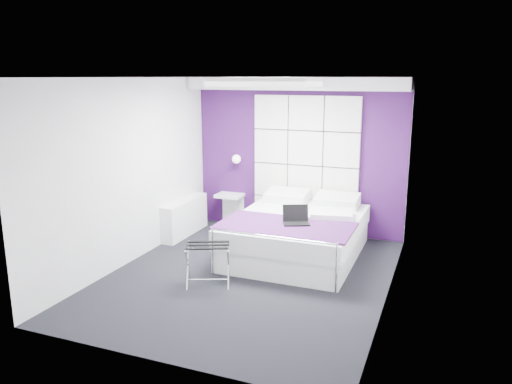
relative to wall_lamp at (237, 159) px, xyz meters
The scene contains 15 objects.
floor 2.61m from the wall_lamp, 62.99° to the right, with size 4.40×4.40×0.00m, color black.
ceiling 2.69m from the wall_lamp, 62.99° to the right, with size 4.40×4.40×0.00m, color white.
wall_back 1.06m from the wall_lamp, ahead, with size 3.60×3.60×0.00m, color silver.
wall_left 2.19m from the wall_lamp, 110.01° to the right, with size 4.40×4.40×0.00m, color silver.
wall_right 3.52m from the wall_lamp, 35.86° to the right, with size 4.40×4.40×0.00m, color silver.
accent_wall 1.06m from the wall_lamp, ahead, with size 3.58×0.02×2.58m, color #381048.
soffit 1.66m from the wall_lamp, ahead, with size 3.58×0.50×0.20m, color white.
headboard 1.20m from the wall_lamp, ahead, with size 1.80×0.08×2.30m, color silver, non-canonical shape.
skylight 2.24m from the wall_lamp, 54.28° to the right, with size 1.36×0.86×0.12m, color white, non-canonical shape.
wall_lamp is the anchor object (origin of this frame).
radiator 1.35m from the wall_lamp, 130.10° to the right, with size 0.22×1.20×0.60m, color white.
bed 1.96m from the wall_lamp, 36.10° to the right, with size 1.84×2.23×0.78m.
nightstand 0.67m from the wall_lamp, 163.23° to the right, with size 0.46×0.36×0.05m, color white.
luggage_rack 2.73m from the wall_lamp, 75.05° to the right, with size 0.54×0.40×0.53m.
laptop 2.18m from the wall_lamp, 43.49° to the right, with size 0.35×0.25×0.25m.
Camera 1 is at (2.37, -5.77, 2.61)m, focal length 35.00 mm.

